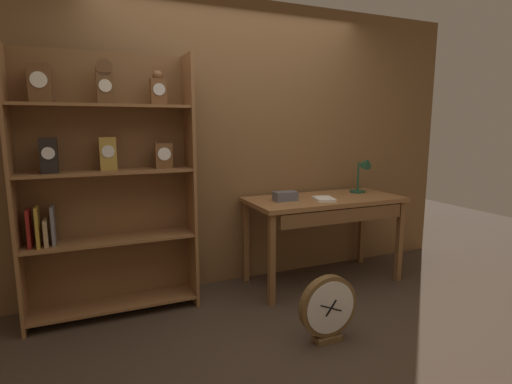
{
  "coord_description": "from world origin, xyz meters",
  "views": [
    {
      "loc": [
        -1.31,
        -2.2,
        1.49
      ],
      "look_at": [
        -0.08,
        0.64,
        0.96
      ],
      "focal_mm": 28.04,
      "sensor_mm": 36.0,
      "label": 1
    }
  ],
  "objects": [
    {
      "name": "toolbox_small",
      "position": [
        0.33,
        0.92,
        0.86
      ],
      "size": [
        0.21,
        0.12,
        0.08
      ],
      "primitive_type": "cube",
      "color": "#595960",
      "rests_on": "workbench"
    },
    {
      "name": "ground_plane",
      "position": [
        0.0,
        0.0,
        0.0
      ],
      "size": [
        10.0,
        10.0,
        0.0
      ],
      "primitive_type": "plane",
      "color": "#3D2D21"
    },
    {
      "name": "desk_lamp",
      "position": [
        1.24,
        1.0,
        1.03
      ],
      "size": [
        0.22,
        0.22,
        0.38
      ],
      "color": "#1E472D",
      "rests_on": "workbench"
    },
    {
      "name": "open_repair_manual",
      "position": [
        0.65,
        0.79,
        0.83
      ],
      "size": [
        0.21,
        0.25,
        0.02
      ],
      "primitive_type": "cube",
      "rotation": [
        0.0,
        0.0,
        -0.25
      ],
      "color": "silver",
      "rests_on": "workbench"
    },
    {
      "name": "bookshelf",
      "position": [
        -1.17,
        1.01,
        1.04
      ],
      "size": [
        1.28,
        0.31,
        2.03
      ],
      "color": "brown",
      "rests_on": "ground"
    },
    {
      "name": "back_wood_panel",
      "position": [
        0.0,
        1.31,
        1.3
      ],
      "size": [
        4.8,
        0.05,
        2.6
      ],
      "primitive_type": "cube",
      "color": "brown",
      "rests_on": "ground"
    },
    {
      "name": "workbench",
      "position": [
        0.73,
        0.89,
        0.73
      ],
      "size": [
        1.45,
        0.67,
        0.82
      ],
      "color": "brown",
      "rests_on": "ground"
    },
    {
      "name": "round_clock_large",
      "position": [
        0.17,
        -0.04,
        0.24
      ],
      "size": [
        0.43,
        0.11,
        0.47
      ],
      "color": "brown",
      "rests_on": "ground"
    }
  ]
}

